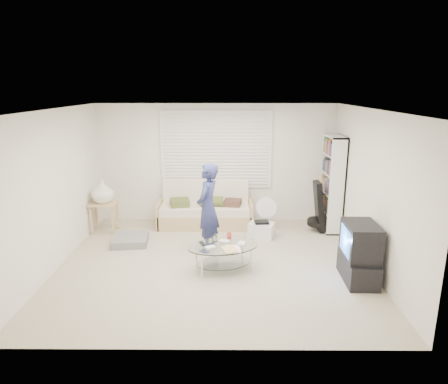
{
  "coord_description": "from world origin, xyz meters",
  "views": [
    {
      "loc": [
        0.22,
        -6.09,
        2.84
      ],
      "look_at": [
        0.18,
        0.3,
        1.14
      ],
      "focal_mm": 32.0,
      "sensor_mm": 36.0,
      "label": 1
    }
  ],
  "objects_px": {
    "tv_unit": "(359,253)",
    "bookshelf": "(332,183)",
    "futon_sofa": "(205,211)",
    "coffee_table": "(223,250)"
  },
  "relations": [
    {
      "from": "tv_unit",
      "to": "coffee_table",
      "type": "relative_size",
      "value": 0.7
    },
    {
      "from": "coffee_table",
      "to": "bookshelf",
      "type": "bearing_deg",
      "value": 41.77
    },
    {
      "from": "tv_unit",
      "to": "bookshelf",
      "type": "bearing_deg",
      "value": 86.82
    },
    {
      "from": "tv_unit",
      "to": "futon_sofa",
      "type": "bearing_deg",
      "value": 134.69
    },
    {
      "from": "bookshelf",
      "to": "tv_unit",
      "type": "relative_size",
      "value": 2.14
    },
    {
      "from": "bookshelf",
      "to": "coffee_table",
      "type": "relative_size",
      "value": 1.5
    },
    {
      "from": "futon_sofa",
      "to": "coffee_table",
      "type": "distance_m",
      "value": 2.15
    },
    {
      "from": "tv_unit",
      "to": "coffee_table",
      "type": "distance_m",
      "value": 2.05
    },
    {
      "from": "futon_sofa",
      "to": "tv_unit",
      "type": "distance_m",
      "value": 3.45
    },
    {
      "from": "futon_sofa",
      "to": "coffee_table",
      "type": "bearing_deg",
      "value": -79.34
    }
  ]
}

